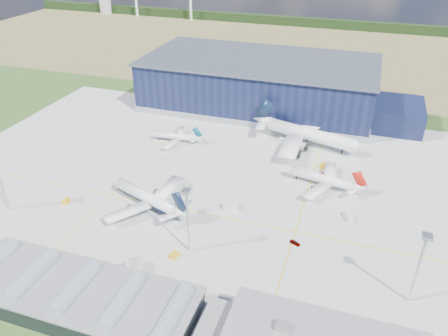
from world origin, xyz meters
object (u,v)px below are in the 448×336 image
(gse_van_b, at_px, (349,217))
(gse_tug_c, at_px, (323,165))
(light_mast_east, at_px, (421,258))
(airliner_navy, at_px, (146,191))
(gse_tug_b, at_px, (174,255))
(airliner_widebody, at_px, (309,128))
(airliner_red, at_px, (322,174))
(gse_tug_a, at_px, (66,201))
(light_mast_center, at_px, (187,211))
(gse_van_a, at_px, (231,206))
(hangar, at_px, (264,86))
(airliner_regional, at_px, (174,133))
(airstair, at_px, (134,267))
(gse_cart_b, at_px, (282,140))
(car_a, at_px, (295,243))
(car_b, at_px, (239,309))

(gse_van_b, relative_size, gse_tug_c, 1.35)
(light_mast_east, xyz_separation_m, airliner_navy, (-89.00, 18.00, -9.21))
(gse_tug_b, bearing_deg, gse_van_b, 49.57)
(gse_tug_b, bearing_deg, airliner_widebody, 85.96)
(airliner_red, xyz_separation_m, gse_tug_b, (-37.46, -55.69, -4.58))
(airliner_navy, relative_size, gse_tug_c, 11.18)
(gse_tug_a, relative_size, gse_van_b, 0.71)
(light_mast_center, relative_size, gse_van_a, 4.20)
(hangar, relative_size, gse_tug_c, 42.47)
(airliner_regional, bearing_deg, airstair, 100.78)
(gse_tug_a, xyz_separation_m, gse_van_b, (99.38, 22.77, 0.38))
(light_mast_east, height_order, airliner_red, light_mast_east)
(gse_tug_c, distance_m, gse_cart_b, 28.13)
(light_mast_east, distance_m, airliner_regional, 122.65)
(gse_tug_b, bearing_deg, car_a, 40.24)
(airliner_widebody, bearing_deg, hangar, 143.31)
(gse_tug_b, distance_m, car_a, 38.79)
(airliner_red, xyz_separation_m, gse_van_a, (-28.59, -25.94, -4.06))
(gse_tug_c, bearing_deg, gse_van_b, -48.77)
(gse_tug_a, bearing_deg, light_mast_center, -24.33)
(gse_tug_c, bearing_deg, light_mast_east, -44.32)
(gse_van_a, bearing_deg, airliner_red, -57.39)
(car_a, bearing_deg, gse_van_a, 88.09)
(airliner_regional, distance_m, gse_tug_c, 69.22)
(hangar, distance_m, light_mast_center, 125.07)
(airliner_widebody, bearing_deg, gse_tug_c, -46.53)
(airliner_navy, height_order, gse_tug_a, airliner_navy)
(gse_van_a, bearing_deg, gse_tug_c, -43.58)
(airliner_red, distance_m, gse_tug_b, 67.27)
(airliner_navy, height_order, gse_van_a, airliner_navy)
(light_mast_center, bearing_deg, airstair, -131.37)
(airliner_red, relative_size, airliner_widebody, 0.61)
(airliner_widebody, bearing_deg, gse_van_a, -91.38)
(car_b, bearing_deg, light_mast_east, -69.89)
(gse_van_b, bearing_deg, airliner_navy, 167.39)
(gse_van_a, bearing_deg, airliner_regional, 34.14)
(light_mast_center, height_order, airliner_red, light_mast_center)
(airliner_regional, bearing_deg, gse_tug_a, 68.23)
(airliner_regional, relative_size, gse_tug_a, 7.82)
(light_mast_center, relative_size, car_b, 7.22)
(gse_tug_b, xyz_separation_m, gse_van_a, (8.86, 29.75, 0.52))
(gse_van_a, height_order, gse_cart_b, gse_van_a)
(light_mast_center, height_order, light_mast_east, same)
(airliner_red, height_order, car_b, airliner_red)
(gse_van_b, distance_m, car_b, 56.55)
(gse_cart_b, height_order, airstair, airstair)
(hangar, height_order, light_mast_east, hangar)
(light_mast_center, height_order, gse_van_b, light_mast_center)
(light_mast_center, relative_size, light_mast_east, 1.00)
(airliner_navy, distance_m, gse_tug_a, 30.69)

